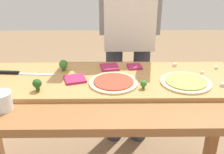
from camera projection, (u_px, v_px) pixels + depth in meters
prep_table at (102, 105)px, 1.45m from camera, size 1.66×0.73×0.76m
cutting_board at (110, 80)px, 1.47m from camera, size 1.40×0.46×0.02m
chefs_knife at (19, 73)px, 1.51m from camera, size 0.32×0.04×0.02m
pizza_whole_tomato_red at (113, 82)px, 1.40m from camera, size 0.25×0.25×0.02m
pizza_whole_pesto_green at (186, 82)px, 1.39m from camera, size 0.26×0.26×0.02m
pizza_slice_near_right at (110, 67)px, 1.58m from camera, size 0.12×0.12×0.01m
pizza_slice_far_right at (75, 79)px, 1.43m from camera, size 0.13×0.13×0.01m
pizza_slice_near_left at (135, 67)px, 1.59m from camera, size 0.09×0.09×0.01m
broccoli_floret_back_mid at (37, 84)px, 1.31m from camera, size 0.05×0.05×0.06m
broccoli_floret_front_right at (143, 84)px, 1.33m from camera, size 0.03×0.03×0.05m
broccoli_floret_center_right at (63, 65)px, 1.54m from camera, size 0.05×0.05×0.06m
cheese_crumble_a at (216, 68)px, 1.57m from camera, size 0.02×0.02×0.01m
cheese_crumble_b at (202, 72)px, 1.51m from camera, size 0.02×0.02×0.01m
cheese_crumble_c at (222, 85)px, 1.37m from camera, size 0.02×0.02×0.02m
cheese_crumble_d at (175, 65)px, 1.61m from camera, size 0.02×0.02×0.02m
flour_cup at (1, 102)px, 1.20m from camera, size 0.10×0.10×0.08m
cook_center at (129, 17)px, 1.83m from camera, size 0.54×0.39×1.67m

